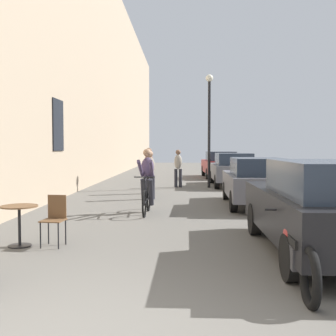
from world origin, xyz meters
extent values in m
cube|color=tan|center=(-3.45, 14.00, 5.93)|extent=(0.50, 68.00, 11.85)
cube|color=black|center=(-3.18, 10.02, 2.48)|extent=(0.04, 1.10, 1.70)
cylinder|color=black|center=(-1.93, 3.62, 0.01)|extent=(0.40, 0.40, 0.02)
cylinder|color=black|center=(-1.93, 3.62, 0.36)|extent=(0.05, 0.05, 0.67)
cylinder|color=brown|center=(-1.93, 3.62, 0.71)|extent=(0.64, 0.64, 0.02)
cylinder|color=black|center=(-1.19, 3.45, 0.23)|extent=(0.02, 0.02, 0.45)
cylinder|color=black|center=(-1.51, 3.48, 0.23)|extent=(0.02, 0.02, 0.45)
cylinder|color=black|center=(-1.15, 3.77, 0.23)|extent=(0.02, 0.02, 0.45)
cylinder|color=black|center=(-1.47, 3.80, 0.23)|extent=(0.02, 0.02, 0.45)
cube|color=brown|center=(-1.33, 3.62, 0.46)|extent=(0.42, 0.42, 0.02)
cube|color=brown|center=(-1.31, 3.80, 0.68)|extent=(0.34, 0.06, 0.42)
torus|color=black|center=(-0.01, 6.70, 0.33)|extent=(0.06, 0.71, 0.71)
torus|color=black|center=(0.01, 7.75, 0.33)|extent=(0.06, 0.71, 0.71)
cylinder|color=black|center=(0.01, 7.66, 0.61)|extent=(0.04, 0.22, 0.58)
cylinder|color=black|center=(0.00, 7.16, 0.95)|extent=(0.05, 0.82, 0.14)
cylinder|color=black|center=(-0.01, 6.72, 0.67)|extent=(0.04, 0.09, 0.67)
cylinder|color=black|center=(0.00, 7.25, 0.37)|extent=(0.06, 1.00, 0.12)
cylinder|color=black|center=(-0.01, 6.75, 1.00)|extent=(0.52, 0.04, 0.03)
ellipsoid|color=black|center=(0.00, 7.57, 0.93)|extent=(0.12, 0.24, 0.06)
ellipsoid|color=#4C3D5B|center=(0.00, 7.49, 1.21)|extent=(0.35, 0.36, 0.59)
sphere|color=#A57A5B|center=(0.00, 7.45, 1.60)|extent=(0.22, 0.22, 0.22)
cylinder|color=#26262D|center=(0.10, 7.41, 0.55)|extent=(0.14, 0.40, 0.75)
cylinder|color=#26262D|center=(-0.10, 7.41, 0.55)|extent=(0.14, 0.40, 0.75)
cylinder|color=#4C3D5B|center=(0.14, 7.10, 1.20)|extent=(0.09, 0.74, 0.48)
cylinder|color=#4C3D5B|center=(-0.15, 7.10, 1.20)|extent=(0.12, 0.75, 0.48)
cylinder|color=#26262D|center=(-0.06, 10.26, 0.40)|extent=(0.14, 0.14, 0.80)
cylinder|color=#26262D|center=(-0.25, 10.23, 0.40)|extent=(0.14, 0.14, 0.80)
ellipsoid|color=gray|center=(-0.15, 10.24, 1.12)|extent=(0.37, 0.29, 0.63)
sphere|color=#A57A5B|center=(-0.15, 10.24, 1.53)|extent=(0.22, 0.22, 0.22)
cylinder|color=#26262D|center=(-0.22, 11.93, 0.42)|extent=(0.14, 0.14, 0.85)
cylinder|color=#26262D|center=(-0.42, 11.94, 0.42)|extent=(0.14, 0.14, 0.85)
ellipsoid|color=brown|center=(-0.32, 11.93, 1.19)|extent=(0.34, 0.25, 0.67)
sphere|color=brown|center=(-0.32, 11.93, 1.62)|extent=(0.22, 0.22, 0.22)
cylinder|color=#26262D|center=(0.86, 14.44, 0.40)|extent=(0.14, 0.14, 0.81)
cylinder|color=#26262D|center=(0.66, 14.41, 0.40)|extent=(0.14, 0.14, 0.81)
ellipsoid|color=#9E9384|center=(0.76, 14.43, 1.12)|extent=(0.37, 0.28, 0.64)
sphere|color=brown|center=(0.76, 14.43, 1.54)|extent=(0.22, 0.22, 0.22)
cylinder|color=black|center=(2.11, 14.40, 2.30)|extent=(0.12, 0.12, 4.60)
sphere|color=silver|center=(2.11, 14.40, 4.74)|extent=(0.32, 0.32, 0.32)
cube|color=black|center=(3.17, 3.29, 0.66)|extent=(1.84, 4.33, 0.70)
cube|color=#283342|center=(3.17, 2.77, 1.27)|extent=(1.53, 2.35, 0.52)
cylinder|color=black|center=(2.38, 4.72, 0.31)|extent=(0.21, 0.62, 0.62)
cylinder|color=black|center=(2.35, 1.88, 0.31)|extent=(0.21, 0.62, 0.62)
cube|color=#595960|center=(3.13, 8.88, 0.62)|extent=(1.81, 4.10, 0.66)
cube|color=#283342|center=(3.11, 8.40, 1.20)|extent=(1.48, 2.23, 0.49)
cylinder|color=black|center=(2.41, 10.25, 0.29)|extent=(0.21, 0.59, 0.58)
cylinder|color=black|center=(3.93, 10.20, 0.29)|extent=(0.21, 0.59, 0.58)
cylinder|color=black|center=(2.32, 7.57, 0.29)|extent=(0.21, 0.59, 0.58)
cylinder|color=black|center=(3.84, 7.52, 0.29)|extent=(0.21, 0.59, 0.58)
cube|color=#595960|center=(3.20, 15.17, 0.64)|extent=(1.76, 4.21, 0.68)
cube|color=#283342|center=(3.20, 14.67, 1.24)|extent=(1.47, 2.28, 0.51)
cylinder|color=black|center=(2.42, 16.56, 0.30)|extent=(0.20, 0.61, 0.61)
cylinder|color=black|center=(4.00, 16.55, 0.30)|extent=(0.20, 0.61, 0.61)
cylinder|color=black|center=(2.40, 13.79, 0.30)|extent=(0.20, 0.61, 0.61)
cylinder|color=black|center=(3.98, 13.78, 0.30)|extent=(0.20, 0.61, 0.61)
cube|color=maroon|center=(3.11, 20.39, 0.66)|extent=(1.91, 4.33, 0.69)
cube|color=#283342|center=(3.13, 19.88, 1.26)|extent=(1.56, 2.35, 0.52)
cylinder|color=black|center=(2.26, 21.77, 0.31)|extent=(0.22, 0.62, 0.62)
cylinder|color=black|center=(3.86, 21.83, 0.31)|extent=(0.22, 0.62, 0.62)
cylinder|color=black|center=(2.35, 18.96, 0.31)|extent=(0.22, 0.62, 0.62)
cylinder|color=black|center=(3.96, 19.01, 0.31)|extent=(0.22, 0.62, 0.62)
torus|color=black|center=(2.43, 2.53, 0.30)|extent=(0.13, 0.69, 0.69)
torus|color=black|center=(2.33, 1.08, 0.30)|extent=(0.14, 0.70, 0.70)
cube|color=#333338|center=(2.38, 1.81, 0.40)|extent=(0.29, 0.77, 0.28)
ellipsoid|color=maroon|center=(2.39, 1.90, 0.62)|extent=(0.31, 0.54, 0.24)
cube|color=black|center=(2.36, 1.53, 0.60)|extent=(0.27, 0.45, 0.10)
cylinder|color=black|center=(2.42, 2.43, 0.85)|extent=(0.62, 0.07, 0.03)
camera|label=1|loc=(0.92, -3.37, 1.73)|focal=43.51mm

